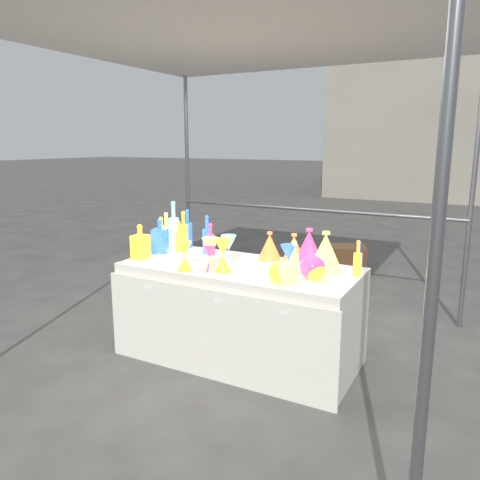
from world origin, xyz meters
The scene contains 32 objects.
ground centered at (0.00, 0.00, 0.00)m, with size 80.00×80.00×0.00m, color #66635E.
canopy_tent centered at (0.00, 0.01, 2.38)m, with size 3.15×3.15×2.46m.
display_table centered at (0.00, -0.01, 0.37)m, with size 1.84×0.83×0.75m.
cardboard_box_closed centered at (0.06, 2.78, 0.18)m, with size 0.50×0.37×0.37m, color #AB774D.
cardboard_box_flat centered at (-0.03, 2.38, 0.03)m, with size 0.71×0.51×0.06m, color #AB774D.
bottle_0 centered at (-0.85, 0.14, 0.90)m, with size 0.08×0.08×0.30m, color red, non-canonical shape.
bottle_1 centered at (-0.72, 0.35, 0.92)m, with size 0.08×0.08×0.35m, color #1A904F, non-canonical shape.
bottle_2 centered at (-0.68, 0.23, 0.92)m, with size 0.08×0.08×0.35m, color yellow, non-canonical shape.
bottle_3 centered at (-0.38, 0.20, 0.88)m, with size 0.07×0.07×0.27m, color #1D47AB, non-canonical shape.
bottle_4 centered at (-0.85, 0.21, 0.91)m, with size 0.08×0.08×0.32m, color #156483, non-canonical shape.
bottle_5 centered at (-0.82, 0.28, 0.96)m, with size 0.09×0.09×0.42m, color #CA286F, non-canonical shape.
bottle_6 centered at (-0.69, 0.18, 0.88)m, with size 0.07×0.07×0.27m, color red, non-canonical shape.
bottle_7 centered at (-0.43, 0.22, 0.91)m, with size 0.08×0.08×0.33m, color #1A904F, non-canonical shape.
decanter_0 centered at (-0.81, -0.19, 0.89)m, with size 0.12×0.12×0.28m, color red, non-canonical shape.
decanter_2 centered at (-0.80, 0.06, 0.90)m, with size 0.12×0.12×0.29m, color #1A904F, non-canonical shape.
hourglass_0 centered at (-0.29, -0.31, 0.86)m, with size 0.11×0.11×0.22m, color yellow, non-canonical shape.
hourglass_1 centered at (-0.12, -0.24, 0.85)m, with size 0.10×0.10×0.20m, color #1D47AB, non-canonical shape.
hourglass_2 centered at (-0.13, -0.22, 0.87)m, with size 0.12×0.12×0.24m, color #156483, non-canonical shape.
hourglass_3 centered at (-0.07, -0.05, 0.87)m, with size 0.12×0.12×0.24m, color #CA286F, non-canonical shape.
hourglass_4 centered at (-0.03, -0.21, 0.87)m, with size 0.12×0.12×0.24m, color red, non-canonical shape.
hourglass_5 centered at (0.45, -0.12, 0.87)m, with size 0.12×0.12×0.23m, color #1A904F, non-canonical shape.
globe_0 centered at (0.44, -0.26, 0.81)m, with size 0.15×0.15×0.12m, color red, non-canonical shape.
globe_1 centered at (0.49, -0.25, 0.82)m, with size 0.17×0.17×0.13m, color #156483, non-canonical shape.
globe_2 centered at (0.62, -0.09, 0.81)m, with size 0.15×0.15×0.12m, color yellow, non-canonical shape.
globe_3 centered at (0.60, -0.07, 0.82)m, with size 0.18×0.18×0.15m, color #1D47AB, non-canonical shape.
lampshade_0 centered at (0.12, 0.28, 0.86)m, with size 0.19×0.19×0.23m, color gold, non-canonical shape.
lampshade_1 centered at (0.33, 0.28, 0.87)m, with size 0.19×0.19×0.23m, color gold, non-canonical shape.
lampshade_2 centered at (0.45, 0.28, 0.89)m, with size 0.24×0.24×0.28m, color #1D47AB, non-canonical shape.
lampshade_3 centered at (0.62, 0.15, 0.90)m, with size 0.25×0.25×0.30m, color #156483, non-canonical shape.
bottle_8 centered at (0.86, 0.17, 0.87)m, with size 0.06×0.06×0.25m, color #1A904F, non-canonical shape.
bottle_9 centered at (0.86, 0.15, 0.88)m, with size 0.06×0.06×0.26m, color yellow, non-canonical shape.
bottle_11 centered at (0.48, -0.08, 0.88)m, with size 0.06×0.06×0.26m, color #156483, non-canonical shape.
Camera 1 is at (1.63, -3.05, 1.67)m, focal length 35.00 mm.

